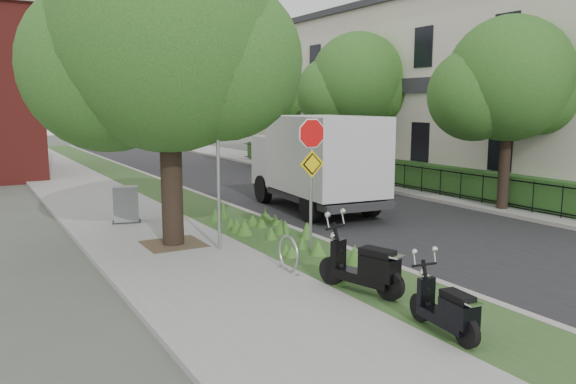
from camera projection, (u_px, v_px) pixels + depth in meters
The scene contains 21 objects.
ground at pixel (373, 253), 13.43m from camera, with size 120.00×120.00×0.00m, color #4C5147.
sidewalk_near at pixel (100, 203), 19.86m from camera, with size 3.50×60.00×0.12m, color gray.
verge at pixel (175, 197), 21.22m from camera, with size 2.00×60.00×0.12m, color #2B471E.
kerb_near at pixel (200, 195), 21.71m from camera, with size 0.20×60.00×0.13m, color #9E9991.
road at pixel (279, 189), 23.46m from camera, with size 7.00×60.00×0.01m, color black.
kerb_far at pixel (347, 182), 25.19m from camera, with size 0.20×60.00×0.13m, color #9E9991.
footpath_far at pixel (377, 180), 26.03m from camera, with size 3.20×60.00×0.12m, color gray.
street_tree_main at pixel (163, 49), 13.11m from camera, with size 6.21×5.54×7.66m.
bare_post at pixel (218, 165), 13.05m from camera, with size 0.08×0.08×4.00m.
bike_hoop at pixel (289, 254), 11.50m from camera, with size 0.06×0.78×0.77m.
sign_assembly at pixel (312, 157), 12.87m from camera, with size 0.94×0.08×3.22m.
fence_far at pixel (360, 168), 25.44m from camera, with size 0.04×24.00×1.00m.
hedge_far at pixel (372, 167), 25.79m from camera, with size 1.00×24.00×1.10m, color #1D4518.
terrace_houses at pixel (432, 91), 27.03m from camera, with size 7.40×26.40×8.20m.
far_tree_a at pixel (507, 85), 17.98m from camera, with size 4.60×4.10×6.22m.
far_tree_b at pixel (356, 85), 24.78m from camera, with size 4.83×4.31×6.56m.
far_tree_c at pixel (270, 97), 31.68m from camera, with size 4.37×3.89×5.93m.
scooter_near at pixel (369, 272), 10.09m from camera, with size 0.73×1.79×0.88m.
scooter_far at pixel (450, 315), 8.21m from camera, with size 0.43×1.53×0.73m.
box_truck at pixel (317, 158), 18.55m from camera, with size 2.88×6.15×2.70m.
utility_cabinet at pixel (126, 205), 16.32m from camera, with size 0.90×0.71×1.05m.
Camera 1 is at (-8.31, -10.25, 3.52)m, focal length 35.00 mm.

